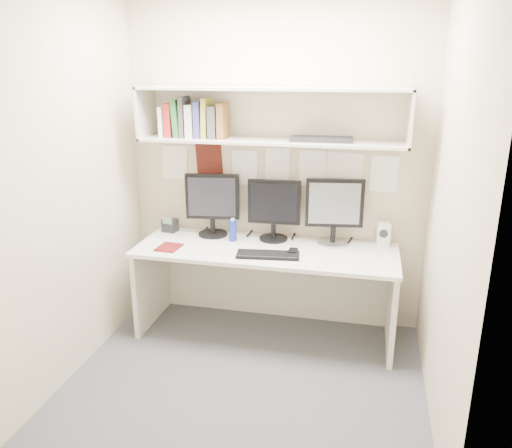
% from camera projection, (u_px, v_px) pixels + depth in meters
% --- Properties ---
extents(floor, '(2.40, 2.00, 0.01)m').
position_uv_depth(floor, '(246.00, 379.00, 3.45)').
color(floor, '#434348').
rests_on(floor, ground).
extents(wall_back, '(2.40, 0.02, 2.60)m').
position_uv_depth(wall_back, '(275.00, 166.00, 3.99)').
color(wall_back, '#BEAE91').
rests_on(wall_back, ground).
extents(wall_front, '(2.40, 0.02, 2.60)m').
position_uv_depth(wall_front, '(188.00, 254.00, 2.13)').
color(wall_front, '#BEAE91').
rests_on(wall_front, ground).
extents(wall_left, '(0.02, 2.00, 2.60)m').
position_uv_depth(wall_left, '(70.00, 187.00, 3.31)').
color(wall_left, '#BEAE91').
rests_on(wall_left, ground).
extents(wall_right, '(0.02, 2.00, 2.60)m').
position_uv_depth(wall_right, '(451.00, 209.00, 2.80)').
color(wall_right, '#BEAE91').
rests_on(wall_right, ground).
extents(desk, '(2.00, 0.70, 0.73)m').
position_uv_depth(desk, '(265.00, 291.00, 3.94)').
color(desk, silver).
rests_on(desk, floor).
extents(overhead_hutch, '(2.00, 0.38, 0.40)m').
position_uv_depth(overhead_hutch, '(272.00, 115.00, 3.73)').
color(overhead_hutch, beige).
rests_on(overhead_hutch, wall_back).
extents(pinned_papers, '(1.92, 0.01, 0.48)m').
position_uv_depth(pinned_papers, '(275.00, 173.00, 4.00)').
color(pinned_papers, white).
rests_on(pinned_papers, wall_back).
extents(monitor_left, '(0.44, 0.24, 0.51)m').
position_uv_depth(monitor_left, '(212.00, 203.00, 4.06)').
color(monitor_left, black).
rests_on(monitor_left, desk).
extents(monitor_center, '(0.42, 0.23, 0.49)m').
position_uv_depth(monitor_center, '(274.00, 208.00, 3.95)').
color(monitor_center, black).
rests_on(monitor_center, desk).
extents(monitor_right, '(0.45, 0.24, 0.52)m').
position_uv_depth(monitor_right, '(334.00, 210.00, 3.85)').
color(monitor_right, '#A5A5AA').
rests_on(monitor_right, desk).
extents(keyboard, '(0.48, 0.22, 0.02)m').
position_uv_depth(keyboard, '(268.00, 255.00, 3.66)').
color(keyboard, black).
rests_on(keyboard, desk).
extents(mouse, '(0.07, 0.11, 0.03)m').
position_uv_depth(mouse, '(293.00, 252.00, 3.71)').
color(mouse, black).
rests_on(mouse, desk).
extents(speaker, '(0.11, 0.11, 0.19)m').
position_uv_depth(speaker, '(383.00, 234.00, 3.86)').
color(speaker, silver).
rests_on(speaker, desk).
extents(blue_bottle, '(0.06, 0.06, 0.19)m').
position_uv_depth(blue_bottle, '(233.00, 230.00, 3.97)').
color(blue_bottle, '#152395').
rests_on(blue_bottle, desk).
extents(maroon_notebook, '(0.18, 0.21, 0.01)m').
position_uv_depth(maroon_notebook, '(169.00, 247.00, 3.83)').
color(maroon_notebook, '#57100E').
rests_on(maroon_notebook, desk).
extents(desk_phone, '(0.13, 0.12, 0.14)m').
position_uv_depth(desk_phone, '(170.00, 225.00, 4.21)').
color(desk_phone, black).
rests_on(desk_phone, desk).
extents(book_stack, '(0.52, 0.19, 0.31)m').
position_uv_depth(book_stack, '(194.00, 120.00, 3.82)').
color(book_stack, white).
rests_on(book_stack, overhead_hutch).
extents(hutch_tray, '(0.46, 0.19, 0.03)m').
position_uv_depth(hutch_tray, '(321.00, 139.00, 3.65)').
color(hutch_tray, black).
rests_on(hutch_tray, overhead_hutch).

